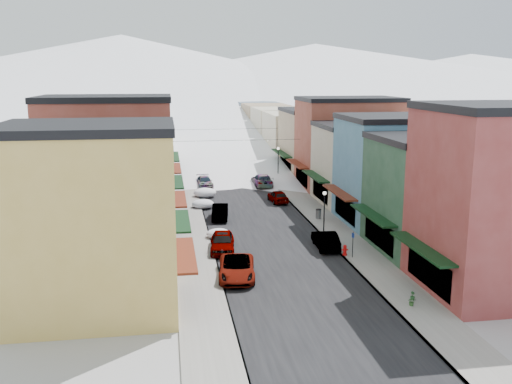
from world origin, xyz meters
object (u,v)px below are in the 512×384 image
object	(u,v)px
car_green_sedan	(326,240)
streetlamp_near	(324,207)
car_silver_sedan	(222,242)
car_dark_hatch	(220,212)
trash_can	(318,214)
fire_hydrant	(345,250)
car_white_suv	(237,268)

from	to	relation	value
car_green_sedan	streetlamp_near	size ratio (longest dim) A/B	1.17
car_silver_sedan	car_dark_hatch	bearing A→B (deg)	91.99
car_dark_hatch	streetlamp_near	size ratio (longest dim) A/B	1.13
car_green_sedan	trash_can	bearing A→B (deg)	-98.65
streetlamp_near	trash_can	bearing A→B (deg)	79.81
car_dark_hatch	trash_can	xyz separation A→B (m)	(9.70, -1.80, -0.10)
car_green_sedan	streetlamp_near	world-z (taller)	streetlamp_near
car_dark_hatch	fire_hydrant	world-z (taller)	car_dark_hatch
car_green_sedan	trash_can	distance (m)	9.55
car_silver_sedan	trash_can	distance (m)	13.75
trash_can	streetlamp_near	size ratio (longest dim) A/B	0.24
fire_hydrant	trash_can	distance (m)	11.87
car_white_suv	car_silver_sedan	xyz separation A→B (m)	(-0.40, 6.40, 0.07)
car_white_suv	trash_can	world-z (taller)	car_white_suv
car_green_sedan	streetlamp_near	distance (m)	4.32
car_silver_sedan	streetlamp_near	size ratio (longest dim) A/B	1.23
car_silver_sedan	car_dark_hatch	xyz separation A→B (m)	(0.80, 10.68, -0.09)
car_white_suv	fire_hydrant	xyz separation A→B (m)	(9.10, 3.45, -0.21)
car_green_sedan	car_dark_hatch	bearing A→B (deg)	-52.21
streetlamp_near	car_dark_hatch	bearing A→B (deg)	139.74
car_green_sedan	car_silver_sedan	bearing A→B (deg)	-0.34
car_white_suv	streetlamp_near	xyz separation A→B (m)	(9.10, 9.71, 1.87)
streetlamp_near	car_white_suv	bearing A→B (deg)	-133.12
trash_can	fire_hydrant	bearing A→B (deg)	-94.83
car_silver_sedan	car_dark_hatch	world-z (taller)	car_silver_sedan
car_dark_hatch	streetlamp_near	world-z (taller)	streetlamp_near
car_green_sedan	fire_hydrant	size ratio (longest dim) A/B	5.30
car_white_suv	car_silver_sedan	distance (m)	6.41
car_silver_sedan	fire_hydrant	xyz separation A→B (m)	(9.50, -2.95, -0.28)
car_white_suv	car_green_sedan	bearing A→B (deg)	42.67
fire_hydrant	trash_can	bearing A→B (deg)	85.17
car_white_suv	car_green_sedan	distance (m)	10.11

